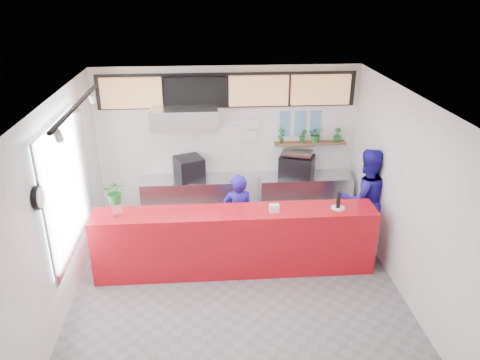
% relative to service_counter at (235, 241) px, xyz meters
% --- Properties ---
extents(floor, '(5.00, 5.00, 0.00)m').
position_rel_service_counter_xyz_m(floor, '(0.00, -0.40, -0.55)').
color(floor, slate).
rests_on(floor, ground).
extents(ceiling, '(5.00, 5.00, 0.00)m').
position_rel_service_counter_xyz_m(ceiling, '(0.00, -0.40, 2.45)').
color(ceiling, silver).
extents(wall_back, '(5.00, 0.00, 5.00)m').
position_rel_service_counter_xyz_m(wall_back, '(0.00, 2.10, 0.95)').
color(wall_back, white).
rests_on(wall_back, ground).
extents(wall_left, '(0.00, 5.00, 5.00)m').
position_rel_service_counter_xyz_m(wall_left, '(-2.50, -0.40, 0.95)').
color(wall_left, white).
rests_on(wall_left, ground).
extents(wall_right, '(0.00, 5.00, 5.00)m').
position_rel_service_counter_xyz_m(wall_right, '(2.50, -0.40, 0.95)').
color(wall_right, white).
rests_on(wall_right, ground).
extents(service_counter, '(4.50, 0.60, 1.10)m').
position_rel_service_counter_xyz_m(service_counter, '(0.00, 0.00, 0.00)').
color(service_counter, red).
rests_on(service_counter, ground).
extents(cream_band, '(5.00, 0.02, 0.80)m').
position_rel_service_counter_xyz_m(cream_band, '(0.00, 2.09, 2.05)').
color(cream_band, beige).
rests_on(cream_band, wall_back).
extents(prep_bench, '(1.80, 0.60, 0.90)m').
position_rel_service_counter_xyz_m(prep_bench, '(-0.80, 1.80, -0.10)').
color(prep_bench, '#B2B5BA').
rests_on(prep_bench, ground).
extents(panini_oven, '(0.63, 0.63, 0.44)m').
position_rel_service_counter_xyz_m(panini_oven, '(-0.76, 1.80, 0.57)').
color(panini_oven, black).
rests_on(panini_oven, prep_bench).
extents(extraction_hood, '(1.20, 0.70, 0.35)m').
position_rel_service_counter_xyz_m(extraction_hood, '(-0.80, 1.75, 1.60)').
color(extraction_hood, '#B2B5BA').
rests_on(extraction_hood, ceiling).
extents(hood_lip, '(1.20, 0.69, 0.31)m').
position_rel_service_counter_xyz_m(hood_lip, '(-0.80, 1.75, 1.40)').
color(hood_lip, '#B2B5BA').
rests_on(hood_lip, ceiling).
extents(right_bench, '(1.80, 0.60, 0.90)m').
position_rel_service_counter_xyz_m(right_bench, '(1.50, 1.80, -0.10)').
color(right_bench, '#B2B5BA').
rests_on(right_bench, ground).
extents(espresso_machine, '(0.76, 0.66, 0.41)m').
position_rel_service_counter_xyz_m(espresso_machine, '(1.32, 1.80, 0.56)').
color(espresso_machine, black).
rests_on(espresso_machine, right_bench).
extents(espresso_tray, '(0.67, 0.57, 0.05)m').
position_rel_service_counter_xyz_m(espresso_tray, '(1.32, 1.80, 0.83)').
color(espresso_tray, '#B7B9BF').
rests_on(espresso_tray, espresso_machine).
extents(herb_shelf, '(1.40, 0.18, 0.04)m').
position_rel_service_counter_xyz_m(herb_shelf, '(1.60, 2.00, 0.95)').
color(herb_shelf, brown).
rests_on(herb_shelf, wall_back).
extents(menu_board_far_left, '(1.10, 0.10, 0.55)m').
position_rel_service_counter_xyz_m(menu_board_far_left, '(-1.75, 1.98, 2.00)').
color(menu_board_far_left, tan).
rests_on(menu_board_far_left, wall_back).
extents(menu_board_mid_left, '(1.10, 0.10, 0.55)m').
position_rel_service_counter_xyz_m(menu_board_mid_left, '(-0.59, 1.98, 2.00)').
color(menu_board_mid_left, black).
rests_on(menu_board_mid_left, wall_back).
extents(menu_board_mid_right, '(1.10, 0.10, 0.55)m').
position_rel_service_counter_xyz_m(menu_board_mid_right, '(0.57, 1.98, 2.00)').
color(menu_board_mid_right, tan).
rests_on(menu_board_mid_right, wall_back).
extents(menu_board_far_right, '(1.10, 0.10, 0.55)m').
position_rel_service_counter_xyz_m(menu_board_far_right, '(1.73, 1.98, 2.00)').
color(menu_board_far_right, tan).
rests_on(menu_board_far_right, wall_back).
extents(soffit, '(4.80, 0.04, 0.65)m').
position_rel_service_counter_xyz_m(soffit, '(0.00, 2.06, 2.00)').
color(soffit, black).
rests_on(soffit, wall_back).
extents(window_pane, '(0.04, 2.20, 1.90)m').
position_rel_service_counter_xyz_m(window_pane, '(-2.47, -0.10, 1.15)').
color(window_pane, silver).
rests_on(window_pane, wall_left).
extents(window_frame, '(0.03, 2.30, 2.00)m').
position_rel_service_counter_xyz_m(window_frame, '(-2.45, -0.10, 1.15)').
color(window_frame, '#B2B5BA').
rests_on(window_frame, wall_left).
extents(wall_clock_rim, '(0.05, 0.30, 0.30)m').
position_rel_service_counter_xyz_m(wall_clock_rim, '(-2.46, -1.30, 1.50)').
color(wall_clock_rim, black).
rests_on(wall_clock_rim, wall_left).
extents(wall_clock_face, '(0.02, 0.26, 0.26)m').
position_rel_service_counter_xyz_m(wall_clock_face, '(-2.43, -1.30, 1.50)').
color(wall_clock_face, white).
rests_on(wall_clock_face, wall_left).
extents(track_rail, '(0.05, 2.40, 0.04)m').
position_rel_service_counter_xyz_m(track_rail, '(-2.10, -0.40, 2.39)').
color(track_rail, black).
rests_on(track_rail, ceiling).
extents(dec_plate_a, '(0.24, 0.03, 0.24)m').
position_rel_service_counter_xyz_m(dec_plate_a, '(0.15, 2.07, 1.20)').
color(dec_plate_a, silver).
rests_on(dec_plate_a, wall_back).
extents(dec_plate_b, '(0.24, 0.03, 0.24)m').
position_rel_service_counter_xyz_m(dec_plate_b, '(0.45, 2.07, 1.10)').
color(dec_plate_b, silver).
rests_on(dec_plate_b, wall_back).
extents(dec_plate_c, '(0.24, 0.03, 0.24)m').
position_rel_service_counter_xyz_m(dec_plate_c, '(0.15, 2.07, 0.90)').
color(dec_plate_c, silver).
rests_on(dec_plate_c, wall_back).
extents(dec_plate_d, '(0.24, 0.03, 0.24)m').
position_rel_service_counter_xyz_m(dec_plate_d, '(0.50, 2.07, 1.35)').
color(dec_plate_d, silver).
rests_on(dec_plate_d, wall_back).
extents(photo_frame_a, '(0.20, 0.02, 0.25)m').
position_rel_service_counter_xyz_m(photo_frame_a, '(1.10, 2.08, 1.45)').
color(photo_frame_a, '#598CBF').
rests_on(photo_frame_a, wall_back).
extents(photo_frame_b, '(0.20, 0.02, 0.25)m').
position_rel_service_counter_xyz_m(photo_frame_b, '(1.40, 2.08, 1.45)').
color(photo_frame_b, '#598CBF').
rests_on(photo_frame_b, wall_back).
extents(photo_frame_c, '(0.20, 0.02, 0.25)m').
position_rel_service_counter_xyz_m(photo_frame_c, '(1.70, 2.08, 1.45)').
color(photo_frame_c, '#598CBF').
rests_on(photo_frame_c, wall_back).
extents(photo_frame_d, '(0.20, 0.02, 0.25)m').
position_rel_service_counter_xyz_m(photo_frame_d, '(1.10, 2.08, 1.20)').
color(photo_frame_d, '#598CBF').
rests_on(photo_frame_d, wall_back).
extents(photo_frame_e, '(0.20, 0.02, 0.25)m').
position_rel_service_counter_xyz_m(photo_frame_e, '(1.40, 2.08, 1.20)').
color(photo_frame_e, '#598CBF').
rests_on(photo_frame_e, wall_back).
extents(photo_frame_f, '(0.20, 0.02, 0.25)m').
position_rel_service_counter_xyz_m(photo_frame_f, '(1.70, 2.08, 1.20)').
color(photo_frame_f, '#598CBF').
rests_on(photo_frame_f, wall_back).
extents(staff_center, '(0.58, 0.41, 1.50)m').
position_rel_service_counter_xyz_m(staff_center, '(0.08, 0.51, 0.20)').
color(staff_center, '#1F1490').
rests_on(staff_center, ground).
extents(staff_right, '(0.95, 0.76, 1.85)m').
position_rel_service_counter_xyz_m(staff_right, '(2.31, 0.62, 0.38)').
color(staff_right, '#1F1490').
rests_on(staff_right, ground).
extents(herb_a, '(0.18, 0.15, 0.30)m').
position_rel_service_counter_xyz_m(herb_a, '(1.03, 2.00, 1.12)').
color(herb_a, '#246825').
rests_on(herb_a, herb_shelf).
extents(herb_b, '(0.17, 0.15, 0.27)m').
position_rel_service_counter_xyz_m(herb_b, '(1.45, 2.00, 1.11)').
color(herb_b, '#246825').
rests_on(herb_b, herb_shelf).
extents(herb_c, '(0.31, 0.27, 0.32)m').
position_rel_service_counter_xyz_m(herb_c, '(1.71, 2.00, 1.13)').
color(herb_c, '#246825').
rests_on(herb_c, herb_shelf).
extents(herb_d, '(0.19, 0.18, 0.27)m').
position_rel_service_counter_xyz_m(herb_d, '(2.13, 2.00, 1.10)').
color(herb_d, '#246825').
rests_on(herb_d, herb_shelf).
extents(glass_vase, '(0.20, 0.20, 0.19)m').
position_rel_service_counter_xyz_m(glass_vase, '(-1.81, -0.02, 0.64)').
color(glass_vase, white).
rests_on(glass_vase, service_counter).
extents(basil_vase, '(0.38, 0.34, 0.38)m').
position_rel_service_counter_xyz_m(basil_vase, '(-1.81, -0.02, 0.96)').
color(basil_vase, '#246825').
rests_on(basil_vase, glass_vase).
extents(napkin_holder, '(0.15, 0.10, 0.13)m').
position_rel_service_counter_xyz_m(napkin_holder, '(0.61, -0.07, 0.61)').
color(napkin_holder, white).
rests_on(napkin_holder, service_counter).
extents(white_plate, '(0.28, 0.28, 0.02)m').
position_rel_service_counter_xyz_m(white_plate, '(1.64, -0.03, 0.56)').
color(white_plate, white).
rests_on(white_plate, service_counter).
extents(pepper_mill, '(0.08, 0.08, 0.26)m').
position_rel_service_counter_xyz_m(pepper_mill, '(1.64, -0.03, 0.70)').
color(pepper_mill, black).
rests_on(pepper_mill, white_plate).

